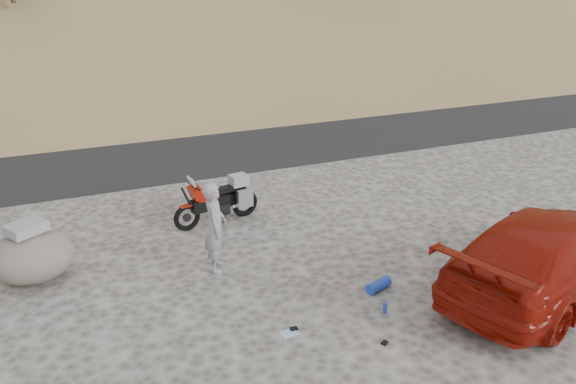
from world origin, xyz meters
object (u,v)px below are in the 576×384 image
man (217,269)px  red_car (541,288)px  boulder (32,255)px  motorcycle (220,200)px

man → red_car: man is taller
boulder → red_car: bearing=-24.3°
man → boulder: 3.40m
motorcycle → red_car: motorcycle is taller
motorcycle → boulder: (-3.91, -1.12, -0.03)m
motorcycle → red_car: 6.77m
motorcycle → boulder: bearing=-174.9°
boulder → man: bearing=-15.7°
man → red_car: 6.01m
red_car → man: bearing=41.3°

